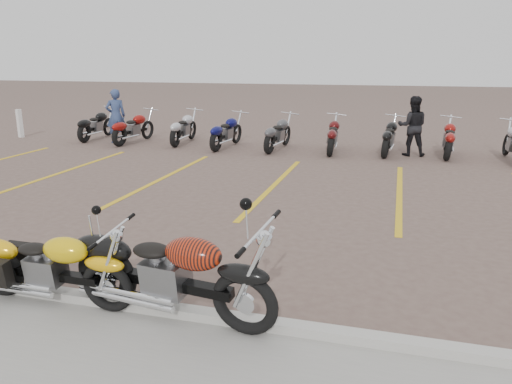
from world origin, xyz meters
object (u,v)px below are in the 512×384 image
at_px(bollard, 20,123).
at_px(yellow_cruiser, 48,268).
at_px(person_b, 412,126).
at_px(flame_cruiser, 168,275).
at_px(person_a, 116,116).

bearing_deg(bollard, yellow_cruiser, -48.33).
xyz_separation_m(person_b, bollard, (-13.45, -0.17, -0.36)).
relative_size(yellow_cruiser, person_b, 1.22).
relative_size(flame_cruiser, person_a, 1.37).
bearing_deg(flame_cruiser, person_a, 130.74).
distance_m(yellow_cruiser, flame_cruiser, 1.46).
relative_size(person_b, bollard, 1.72).
height_order(yellow_cruiser, flame_cruiser, flame_cruiser).
bearing_deg(bollard, person_a, -1.18).
bearing_deg(person_a, person_b, 141.39).
height_order(person_b, bollard, person_b).
height_order(yellow_cruiser, bollard, bollard).
distance_m(yellow_cruiser, person_b, 11.43).
bearing_deg(person_b, flame_cruiser, 72.91).
relative_size(yellow_cruiser, person_a, 1.17).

